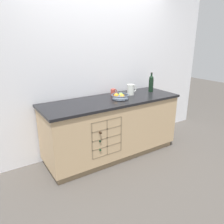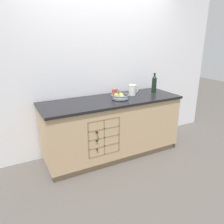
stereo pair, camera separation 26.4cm
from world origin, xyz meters
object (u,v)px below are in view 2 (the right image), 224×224
at_px(white_pitcher, 132,90).
at_px(standing_wine_bottle, 154,84).
at_px(fruit_bowl, 120,96).
at_px(ceramic_mug, 115,92).

distance_m(white_pitcher, standing_wine_bottle, 0.41).
xyz_separation_m(fruit_bowl, ceramic_mug, (0.06, 0.26, 0.00)).
height_order(white_pitcher, standing_wine_bottle, standing_wine_bottle).
xyz_separation_m(white_pitcher, standing_wine_bottle, (0.41, -0.01, 0.05)).
bearing_deg(white_pitcher, ceramic_mug, 150.07).
xyz_separation_m(fruit_bowl, white_pitcher, (0.29, 0.13, 0.04)).
relative_size(fruit_bowl, standing_wine_bottle, 0.83).
relative_size(fruit_bowl, white_pitcher, 1.55).
xyz_separation_m(ceramic_mug, standing_wine_bottle, (0.64, -0.15, 0.09)).
bearing_deg(white_pitcher, standing_wine_bottle, -1.35).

